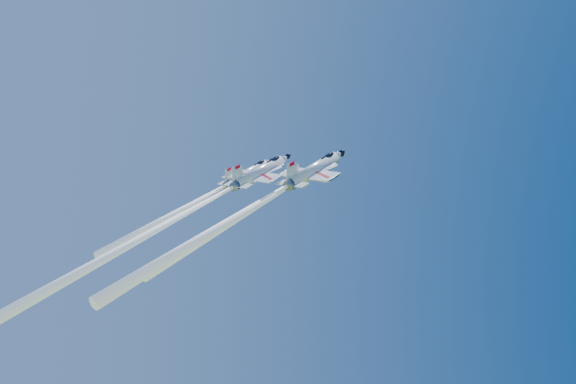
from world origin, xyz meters
name	(u,v)px	position (x,y,z in m)	size (l,w,h in m)	color
jet_lead	(266,201)	(-5.48, -3.04, 79.59)	(36.05, 21.75, 34.31)	white
jet_left	(202,198)	(-15.32, 2.64, 80.30)	(29.22, 17.69, 28.03)	white
jet_right	(251,208)	(-10.04, -8.14, 76.86)	(39.65, 24.15, 38.52)	white
jet_slot	(166,224)	(-23.91, -9.20, 73.00)	(42.74, 26.47, 42.98)	white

